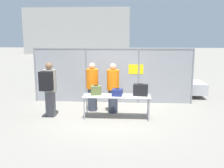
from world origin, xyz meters
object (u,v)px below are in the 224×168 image
inspection_table (117,97)px  suitcase_navy (117,92)px  suitcase_olive (96,90)px  suitcase_black (141,90)px  security_worker_far (92,86)px  utility_trailer (166,87)px  traveler_hooded (49,87)px  security_worker_near (113,87)px

inspection_table → suitcase_navy: suitcase_navy is taller
suitcase_olive → suitcase_black: (1.49, -0.04, 0.04)m
security_worker_far → utility_trailer: security_worker_far is taller
suitcase_navy → security_worker_far: size_ratio=0.21×
suitcase_navy → traveler_hooded: 2.29m
suitcase_black → security_worker_near: size_ratio=0.28×
suitcase_olive → traveler_hooded: traveler_hooded is taller
suitcase_black → security_worker_far: size_ratio=0.28×
inspection_table → security_worker_far: security_worker_far is taller
inspection_table → security_worker_near: size_ratio=1.25×
suitcase_olive → suitcase_navy: (0.72, -0.10, -0.04)m
utility_trailer → suitcase_navy: bearing=-121.4°
inspection_table → security_worker_near: (-0.17, 0.64, 0.20)m
suitcase_navy → security_worker_near: bearing=105.5°
suitcase_olive → suitcase_black: size_ratio=0.78×
suitcase_black → traveler_hooded: 3.06m
security_worker_near → suitcase_black: bearing=160.7°
suitcase_navy → traveler_hooded: bearing=179.7°
inspection_table → traveler_hooded: bearing=179.8°
inspection_table → suitcase_black: 0.82m
traveler_hooded → security_worker_far: bearing=40.6°
suitcase_black → utility_trailer: size_ratio=0.12×
inspection_table → suitcase_navy: 0.17m
inspection_table → security_worker_far: (-0.94, 0.84, 0.20)m
utility_trailer → suitcase_black: bearing=-111.4°
utility_trailer → suitcase_olive: bearing=-130.1°
security_worker_far → utility_trailer: 4.02m
inspection_table → security_worker_far: bearing=138.2°
inspection_table → traveler_hooded: traveler_hooded is taller
suitcase_navy → utility_trailer: size_ratio=0.09×
suitcase_navy → suitcase_black: bearing=4.2°
suitcase_olive → security_worker_near: security_worker_near is taller
suitcase_navy → inspection_table: bearing=167.5°
suitcase_olive → utility_trailer: 4.38m
suitcase_navy → suitcase_olive: bearing=172.4°
traveler_hooded → security_worker_near: (2.11, 0.64, -0.10)m
utility_trailer → traveler_hooded: bearing=-142.0°
security_worker_far → suitcase_olive: bearing=116.1°
suitcase_olive → suitcase_navy: size_ratio=1.03×
security_worker_near → suitcase_navy: bearing=118.2°
security_worker_far → suitcase_navy: bearing=147.3°
security_worker_near → utility_trailer: security_worker_near is taller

